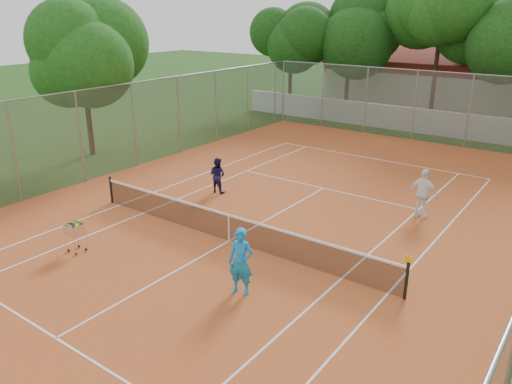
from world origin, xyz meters
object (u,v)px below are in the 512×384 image
Objects in this scene: player_near at (241,262)px; player_far_right at (423,194)px; clubhouse at (443,78)px; player_far_left at (217,175)px; tennis_net at (229,227)px; ball_hopper at (76,237)px.

player_far_right is (2.15, 7.99, -0.01)m from player_near.
clubhouse is at bearing 82.92° from player_near.
player_far_left is at bearing 119.76° from player_near.
player_far_left is (-5.63, 5.71, -0.20)m from player_near.
player_near is 1.01× the size of player_far_right.
clubhouse reaches higher than player_far_left.
player_far_right is at bearing -167.56° from player_far_left.
tennis_net is at bearing 119.80° from player_near.
player_near is at bearing 130.71° from player_far_left.
tennis_net is 0.72× the size of clubhouse.
player_far_left is (-1.36, -25.60, -1.44)m from clubhouse.
player_near is 1.83× the size of ball_hopper.
player_near is at bearing -45.34° from tennis_net.
tennis_net is 3.27m from player_near.
tennis_net is at bearing 61.21° from player_far_right.
clubhouse is 25.67m from player_far_left.
ball_hopper reaches higher than tennis_net.
player_far_left is (-3.36, 3.40, 0.25)m from tennis_net.
tennis_net is at bearing 130.68° from player_far_left.
player_far_right reaches higher than ball_hopper.
player_far_left reaches higher than ball_hopper.
clubhouse reaches higher than tennis_net.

